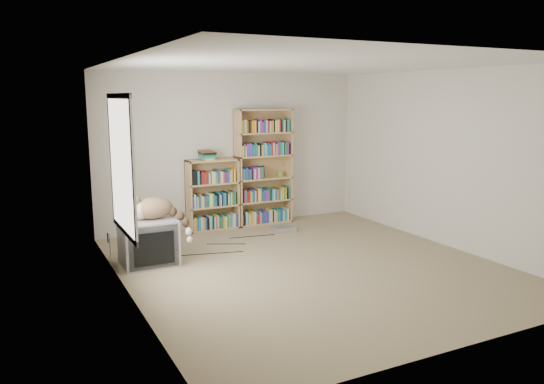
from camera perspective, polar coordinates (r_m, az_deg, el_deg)
name	(u,v)px	position (r m, az deg, el deg)	size (l,w,h in m)	color
floor	(309,266)	(6.81, 4.05, -7.94)	(4.50, 5.00, 0.01)	gray
wall_back	(233,150)	(8.76, -4.26, 4.51)	(4.50, 0.02, 2.50)	silver
wall_front	(468,206)	(4.60, 20.38, -1.39)	(4.50, 0.02, 2.50)	silver
wall_left	(125,182)	(5.72, -15.54, 1.07)	(0.02, 5.00, 2.50)	silver
wall_right	(447,159)	(7.92, 18.33, 3.40)	(0.02, 5.00, 2.50)	silver
ceiling	(312,64)	(6.48, 4.34, 13.55)	(4.50, 5.00, 0.02)	white
window	(122,165)	(5.90, -15.88, 2.80)	(0.02, 1.22, 1.52)	white
crt_tv	(148,242)	(6.99, -13.19, -5.23)	(0.68, 0.63, 0.59)	gray
cat	(158,211)	(6.87, -12.17, -2.02)	(0.76, 0.56, 0.62)	#3A2918
bookcase_tall	(263,170)	(8.87, -0.96, 2.38)	(0.96, 0.30, 1.92)	tan
bookcase_short	(212,197)	(8.58, -6.44, -0.58)	(0.82, 0.30, 1.13)	tan
book_stack	(206,155)	(8.45, -7.06, 3.97)	(0.22, 0.28, 0.15)	#A6161A
green_mug	(280,174)	(9.00, 0.88, 1.98)	(0.08, 0.08, 0.09)	#66A42F
framed_print	(260,171)	(8.94, -1.25, 2.24)	(0.14, 0.01, 0.19)	black
dvd_player	(284,229)	(8.47, 1.30, -3.98)	(0.35, 0.25, 0.08)	#ADADB2
wall_outlet	(108,237)	(7.22, -17.23, -4.69)	(0.01, 0.08, 0.13)	silver
floor_cables	(239,243)	(7.80, -3.54, -5.53)	(1.20, 0.70, 0.01)	black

